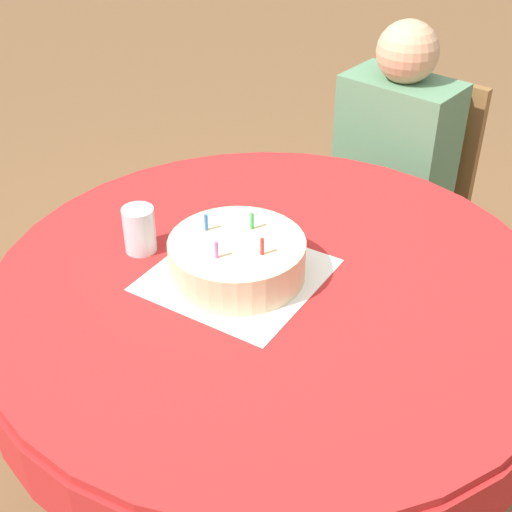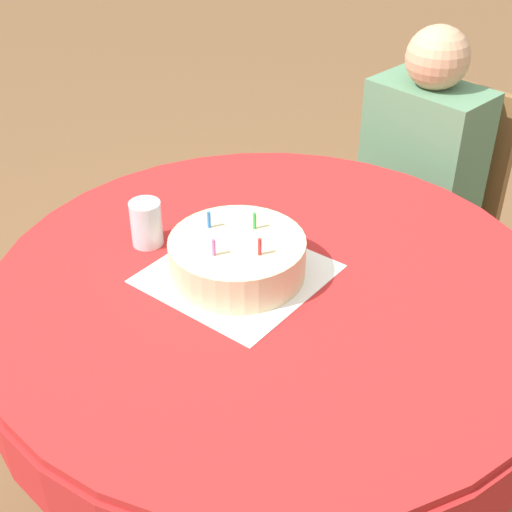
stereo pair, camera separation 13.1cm
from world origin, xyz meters
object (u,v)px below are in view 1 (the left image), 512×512
person (390,164)px  birthday_cake (237,258)px  chair (400,201)px  drinking_glass (139,230)px

person → birthday_cake: bearing=-82.3°
chair → drinking_glass: chair is taller
chair → birthday_cake: size_ratio=2.90×
person → drinking_glass: (-0.24, -0.88, 0.15)m
birthday_cake → drinking_glass: size_ratio=2.74×
chair → person: bearing=-90.0°
person → drinking_glass: person is taller
person → chair: bearing=90.0°
birthday_cake → person: bearing=89.7°
chair → birthday_cake: birthday_cake is taller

